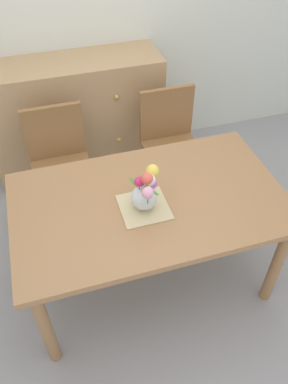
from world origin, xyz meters
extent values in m
plane|color=#939399|center=(0.00, 0.00, 0.00)|extent=(12.00, 12.00, 0.00)
cube|color=#9E7047|center=(0.00, 0.00, 0.73)|extent=(1.55, 0.92, 0.04)
cylinder|color=#9E7047|center=(-0.69, -0.38, 0.36)|extent=(0.07, 0.07, 0.71)
cylinder|color=#9E7047|center=(0.69, -0.38, 0.36)|extent=(0.07, 0.07, 0.71)
cylinder|color=#9E7047|center=(-0.69, 0.38, 0.36)|extent=(0.07, 0.07, 0.71)
cylinder|color=#9E7047|center=(0.69, 0.38, 0.36)|extent=(0.07, 0.07, 0.71)
cube|color=olive|center=(-0.43, 0.72, 0.46)|extent=(0.42, 0.42, 0.04)
cylinder|color=olive|center=(-0.25, 0.54, 0.22)|extent=(0.04, 0.04, 0.44)
cylinder|color=olive|center=(-0.61, 0.54, 0.22)|extent=(0.04, 0.04, 0.44)
cylinder|color=olive|center=(-0.25, 0.90, 0.22)|extent=(0.04, 0.04, 0.44)
cylinder|color=olive|center=(-0.61, 0.90, 0.22)|extent=(0.04, 0.04, 0.44)
cube|color=olive|center=(-0.43, 0.91, 0.69)|extent=(0.42, 0.04, 0.42)
cube|color=olive|center=(0.43, 0.72, 0.46)|extent=(0.42, 0.42, 0.04)
cylinder|color=olive|center=(0.61, 0.54, 0.22)|extent=(0.04, 0.04, 0.44)
cylinder|color=olive|center=(0.25, 0.54, 0.22)|extent=(0.04, 0.04, 0.44)
cylinder|color=olive|center=(0.61, 0.90, 0.22)|extent=(0.04, 0.04, 0.44)
cylinder|color=olive|center=(0.25, 0.90, 0.22)|extent=(0.04, 0.04, 0.44)
cube|color=olive|center=(0.43, 0.91, 0.69)|extent=(0.42, 0.04, 0.42)
cube|color=tan|center=(-0.22, 1.33, 0.50)|extent=(1.40, 0.44, 1.00)
sphere|color=#B7933D|center=(-0.52, 1.10, 0.78)|extent=(0.04, 0.04, 0.04)
sphere|color=#B7933D|center=(0.08, 1.10, 0.78)|extent=(0.04, 0.04, 0.04)
sphere|color=#B7933D|center=(-0.52, 1.10, 0.38)|extent=(0.04, 0.04, 0.04)
sphere|color=#B7933D|center=(0.08, 1.10, 0.38)|extent=(0.04, 0.04, 0.04)
cube|color=#CCB789|center=(-0.05, -0.05, 0.75)|extent=(0.26, 0.26, 0.01)
sphere|color=silver|center=(-0.05, -0.05, 0.83)|extent=(0.14, 0.14, 0.14)
sphere|color=#D12D66|center=(-0.07, -0.05, 0.95)|extent=(0.06, 0.06, 0.06)
cylinder|color=#478438|center=(-0.07, -0.05, 0.92)|extent=(0.01, 0.01, 0.07)
sphere|color=white|center=(-0.02, -0.04, 0.93)|extent=(0.08, 0.08, 0.08)
cylinder|color=#478438|center=(-0.02, -0.04, 0.91)|extent=(0.01, 0.01, 0.05)
sphere|color=#EA9EBC|center=(-0.06, -0.15, 0.96)|extent=(0.06, 0.06, 0.06)
cylinder|color=#478438|center=(-0.06, -0.15, 0.92)|extent=(0.01, 0.01, 0.08)
sphere|color=#B266C6|center=(0.00, -0.05, 0.92)|extent=(0.05, 0.05, 0.05)
cylinder|color=#478438|center=(0.00, -0.05, 0.90)|extent=(0.01, 0.01, 0.04)
sphere|color=#E55B4C|center=(0.00, -0.04, 0.92)|extent=(0.05, 0.05, 0.05)
cylinder|color=#478438|center=(0.00, -0.04, 0.90)|extent=(0.01, 0.01, 0.04)
sphere|color=#EFD14C|center=(0.02, 0.01, 0.95)|extent=(0.07, 0.07, 0.07)
cylinder|color=#478438|center=(0.02, 0.01, 0.92)|extent=(0.01, 0.01, 0.07)
sphere|color=#E55B4C|center=(-0.04, -0.08, 0.99)|extent=(0.06, 0.06, 0.06)
cylinder|color=#478438|center=(-0.04, -0.08, 0.93)|extent=(0.01, 0.01, 0.11)
ellipsoid|color=#478438|center=(-0.02, -0.13, 0.93)|extent=(0.05, 0.07, 0.03)
ellipsoid|color=#478438|center=(-0.05, -0.11, 0.92)|extent=(0.03, 0.07, 0.03)
ellipsoid|color=#478438|center=(-0.08, 0.00, 0.91)|extent=(0.06, 0.07, 0.03)
camera|label=1|loc=(-0.48, -1.46, 2.29)|focal=36.11mm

